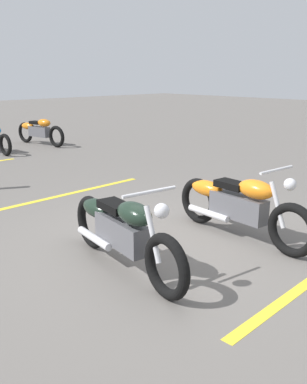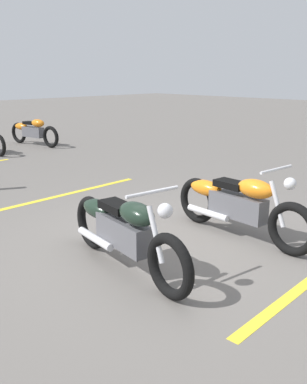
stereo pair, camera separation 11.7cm
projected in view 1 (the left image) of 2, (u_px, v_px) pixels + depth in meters
ground_plane at (167, 244)px, 5.53m from camera, size 60.00×60.00×0.00m
motorcycle_bright_foreground at (237, 204)px, 5.66m from camera, size 2.23×0.62×1.04m
motorcycle_dark_foreground at (121, 229)px, 4.74m from camera, size 2.22×0.63×1.04m
motorcycle_row_far_left at (39, 130)px, 13.05m from camera, size 2.13×0.47×0.80m
parking_stripe_mid at (70, 194)px, 7.82m from camera, size 0.20×3.20×0.01m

